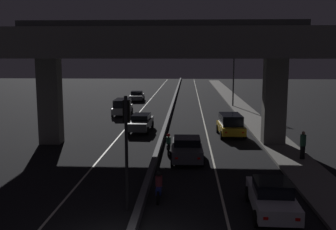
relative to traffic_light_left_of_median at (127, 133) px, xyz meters
name	(u,v)px	position (x,y,z in m)	size (l,w,h in m)	color
lane_line_left_inner	(141,111)	(-3.11, 30.86, -3.40)	(0.12, 126.00, 0.00)	beige
lane_line_right_inner	(201,111)	(4.23, 30.86, -3.40)	(0.12, 126.00, 0.00)	beige
median_divider	(171,109)	(0.56, 30.86, -3.18)	(0.31, 126.00, 0.44)	#4C4C51
sidewalk_right	(253,120)	(9.31, 23.86, -3.32)	(2.54, 126.00, 0.17)	gray
elevated_overpass	(160,48)	(0.56, 12.76, 3.81)	(21.29, 13.31, 9.19)	slate
traffic_light_left_of_median	(127,133)	(0.00, 0.00, 0.00)	(0.30, 0.49, 4.99)	black
street_lamp	(231,72)	(8.11, 34.69, 1.13)	(2.22, 0.32, 7.63)	#2D2D30
car_white_lead	(272,197)	(6.16, -0.14, -2.66)	(1.94, 4.33, 1.47)	silver
car_grey_second	(187,148)	(2.55, 8.29, -2.63)	(2.11, 4.60, 1.51)	#515459
car_taxi_yellow_third	(231,124)	(6.16, 16.19, -2.44)	(2.20, 4.24, 1.80)	gold
car_grey_lead_oncoming	(141,122)	(-1.54, 17.85, -2.61)	(1.98, 4.74, 1.49)	#515459
car_silver_second_oncoming	(122,107)	(-4.72, 26.94, -2.43)	(2.03, 4.72, 1.83)	gray
car_grey_third_oncoming	(137,96)	(-4.90, 40.92, -2.68)	(2.16, 4.36, 1.43)	#515459
motorcycle_blue_filtering_near	(159,188)	(1.28, 1.20, -2.81)	(0.32, 1.77, 1.38)	black
motorcycle_black_filtering_mid	(169,145)	(1.29, 9.96, -2.81)	(0.33, 1.91, 1.39)	black
pedestrian_on_sidewalk	(303,145)	(9.85, 8.35, -2.34)	(0.37, 0.37, 1.78)	black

